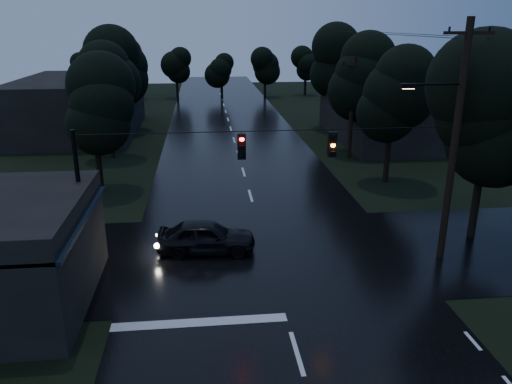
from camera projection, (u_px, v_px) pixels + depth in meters
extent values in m
cube|color=black|center=(238.00, 154.00, 39.05)|extent=(12.00, 120.00, 0.02)
cube|color=black|center=(268.00, 255.00, 22.10)|extent=(60.00, 9.00, 0.02)
cube|color=black|center=(82.00, 219.00, 17.54)|extent=(0.30, 7.00, 0.15)
cylinder|color=black|center=(60.00, 308.00, 15.24)|extent=(0.10, 0.10, 3.00)
cylinder|color=black|center=(98.00, 231.00, 20.89)|extent=(0.10, 0.10, 3.00)
cube|color=#E6BE5C|center=(73.00, 256.00, 16.34)|extent=(0.06, 1.60, 0.50)
cube|color=#E6BE5C|center=(90.00, 225.00, 18.89)|extent=(0.06, 1.20, 0.50)
cube|color=black|center=(394.00, 114.00, 43.52)|extent=(10.00, 14.00, 4.40)
cube|color=black|center=(80.00, 106.00, 46.24)|extent=(10.00, 16.00, 5.00)
cylinder|color=black|center=(454.00, 146.00, 20.31)|extent=(0.30, 0.30, 10.00)
cube|color=black|center=(469.00, 33.00, 18.89)|extent=(2.00, 0.12, 0.12)
cylinder|color=black|center=(436.00, 84.00, 19.39)|extent=(2.20, 0.10, 0.10)
cube|color=black|center=(408.00, 86.00, 19.30)|extent=(0.60, 0.25, 0.18)
cube|color=#FFB266|center=(408.00, 88.00, 19.33)|extent=(0.45, 0.18, 0.03)
cylinder|color=black|center=(352.00, 109.00, 36.80)|extent=(0.30, 0.30, 7.50)
cube|color=black|center=(354.00, 65.00, 35.79)|extent=(2.00, 0.12, 0.12)
cylinder|color=black|center=(81.00, 206.00, 19.43)|extent=(0.18, 0.18, 6.00)
cylinder|color=black|center=(272.00, 131.00, 19.29)|extent=(15.00, 0.03, 0.03)
cube|color=black|center=(242.00, 147.00, 19.36)|extent=(0.32, 0.25, 1.00)
sphere|color=#FF0C07|center=(242.00, 147.00, 19.22)|extent=(0.18, 0.18, 0.18)
cube|color=black|center=(332.00, 144.00, 19.73)|extent=(0.32, 0.25, 1.00)
sphere|color=orange|center=(333.00, 145.00, 19.59)|extent=(0.18, 0.18, 0.18)
cylinder|color=black|center=(475.00, 209.00, 23.60)|extent=(0.36, 0.36, 2.80)
sphere|color=black|center=(485.00, 139.00, 22.51)|extent=(4.48, 4.48, 4.48)
sphere|color=black|center=(489.00, 112.00, 22.12)|extent=(4.48, 4.48, 4.48)
sphere|color=black|center=(493.00, 85.00, 21.74)|extent=(4.48, 4.48, 4.48)
cylinder|color=black|center=(100.00, 171.00, 30.21)|extent=(0.36, 0.36, 2.45)
sphere|color=black|center=(95.00, 123.00, 29.25)|extent=(3.92, 3.92, 3.92)
sphere|color=black|center=(93.00, 105.00, 28.92)|extent=(3.92, 3.92, 3.92)
sphere|color=black|center=(91.00, 87.00, 28.58)|extent=(3.92, 3.92, 3.92)
cylinder|color=black|center=(111.00, 141.00, 37.65)|extent=(0.36, 0.36, 2.62)
sphere|color=black|center=(107.00, 98.00, 36.63)|extent=(4.20, 4.20, 4.20)
sphere|color=black|center=(106.00, 83.00, 36.27)|extent=(4.20, 4.20, 4.20)
sphere|color=black|center=(104.00, 67.00, 35.91)|extent=(4.20, 4.20, 4.20)
cylinder|color=black|center=(122.00, 117.00, 46.98)|extent=(0.36, 0.36, 2.80)
sphere|color=black|center=(119.00, 80.00, 45.89)|extent=(4.48, 4.48, 4.48)
sphere|color=black|center=(118.00, 66.00, 45.50)|extent=(4.48, 4.48, 4.48)
sphere|color=black|center=(117.00, 53.00, 45.12)|extent=(4.48, 4.48, 4.48)
cylinder|color=black|center=(387.00, 162.00, 32.00)|extent=(0.36, 0.36, 2.62)
sphere|color=black|center=(391.00, 112.00, 30.98)|extent=(4.20, 4.20, 4.20)
sphere|color=black|center=(393.00, 94.00, 30.62)|extent=(4.20, 4.20, 4.20)
sphere|color=black|center=(394.00, 75.00, 30.26)|extent=(4.20, 4.20, 4.20)
cylinder|color=black|center=(359.00, 134.00, 39.57)|extent=(0.36, 0.36, 2.80)
sphere|color=black|center=(361.00, 91.00, 38.48)|extent=(4.48, 4.48, 4.48)
sphere|color=black|center=(363.00, 75.00, 38.09)|extent=(4.48, 4.48, 4.48)
sphere|color=black|center=(364.00, 59.00, 37.70)|extent=(4.48, 4.48, 4.48)
cylinder|color=black|center=(334.00, 112.00, 49.02)|extent=(0.36, 0.36, 2.97)
sphere|color=black|center=(336.00, 74.00, 47.86)|extent=(4.76, 4.76, 4.76)
sphere|color=black|center=(337.00, 61.00, 47.45)|extent=(4.76, 4.76, 4.76)
sphere|color=black|center=(337.00, 47.00, 47.04)|extent=(4.76, 4.76, 4.76)
imported|color=black|center=(206.00, 237.00, 22.19)|extent=(4.45, 2.07, 1.48)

